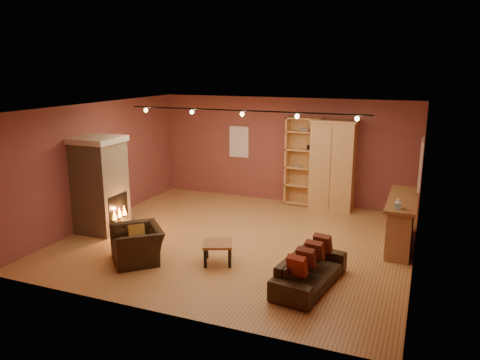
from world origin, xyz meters
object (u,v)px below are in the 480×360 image
at_px(fireplace, 100,185).
at_px(armchair, 137,238).
at_px(bookcase, 304,161).
at_px(armoire, 333,165).
at_px(bar_counter, 401,221).
at_px(coffee_table, 218,246).
at_px(loveseat, 310,265).

distance_m(fireplace, armchair, 2.11).
bearing_deg(bookcase, armoire, -12.33).
bearing_deg(armoire, bar_counter, -47.47).
bearing_deg(bar_counter, armoire, 132.53).
bearing_deg(fireplace, bookcase, 45.71).
bearing_deg(coffee_table, loveseat, -8.44).
distance_m(bookcase, coffee_table, 4.50).
relative_size(armchair, coffee_table, 1.69).
bearing_deg(coffee_table, fireplace, 168.10).
distance_m(armoire, coffee_table, 4.48).
bearing_deg(loveseat, armchair, 102.24).
height_order(bar_counter, armchair, bar_counter).
distance_m(bookcase, bar_counter, 3.45).
height_order(fireplace, loveseat, fireplace).
height_order(fireplace, bookcase, bookcase).
distance_m(armchair, coffee_table, 1.54).
xyz_separation_m(bar_counter, armchair, (-4.56, -2.70, -0.07)).
bearing_deg(loveseat, fireplace, 88.21).
xyz_separation_m(fireplace, loveseat, (4.96, -0.93, -0.70)).
relative_size(armoire, coffee_table, 3.31).
height_order(armoire, loveseat, armoire).
distance_m(armoire, loveseat, 4.59).
bearing_deg(armoire, loveseat, -83.11).
relative_size(fireplace, bar_counter, 1.01).
xyz_separation_m(fireplace, bookcase, (3.64, 3.73, 0.12)).
bearing_deg(fireplace, armchair, -33.89).
height_order(fireplace, bar_counter, fireplace).
relative_size(fireplace, armoire, 0.92).
bearing_deg(bookcase, armchair, -111.97).
height_order(fireplace, armchair, fireplace).
distance_m(bookcase, armchair, 5.29).
height_order(bookcase, loveseat, bookcase).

